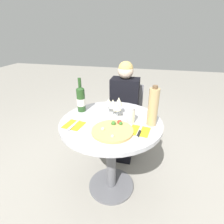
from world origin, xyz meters
TOP-DOWN VIEW (x-y plane):
  - ground_plane at (0.00, 0.00)m, footprint 12.00×12.00m
  - dining_table at (0.00, 0.00)m, footprint 0.88×0.88m
  - chair_behind_diner at (0.01, 0.76)m, footprint 0.42×0.42m
  - seated_diner at (0.01, 0.61)m, footprint 0.33×0.44m
  - pizza_large at (0.05, -0.17)m, footprint 0.32×0.32m
  - wine_bottle at (-0.32, 0.14)m, footprint 0.08×0.08m
  - tall_carafe at (0.34, 0.02)m, footprint 0.08×0.08m
  - sugar_shaker at (0.16, 0.01)m, footprint 0.07×0.07m
  - wine_glass_back_right at (0.04, 0.14)m, footprint 0.07×0.07m
  - wine_glass_back_left at (-0.06, 0.14)m, footprint 0.08×0.08m
  - wine_glass_center at (-0.01, 0.11)m, footprint 0.07×0.07m
  - wine_glass_front_right at (0.04, 0.08)m, footprint 0.07×0.07m
  - place_setting_left at (-0.28, -0.15)m, footprint 0.17×0.19m
  - place_setting_right at (0.25, -0.12)m, footprint 0.17×0.19m

SIDE VIEW (x-z plane):
  - ground_plane at x=0.00m, z-range 0.00..0.00m
  - chair_behind_diner at x=0.01m, z-range -0.01..0.84m
  - seated_diner at x=0.01m, z-range -0.06..1.11m
  - dining_table at x=0.00m, z-range 0.21..0.99m
  - place_setting_left at x=-0.28m, z-range 0.78..0.79m
  - place_setting_right at x=0.25m, z-range 0.78..0.79m
  - pizza_large at x=0.05m, z-range 0.77..0.81m
  - sugar_shaker at x=0.16m, z-range 0.78..0.92m
  - wine_glass_front_right at x=0.04m, z-range 0.81..0.95m
  - wine_glass_back_left at x=-0.06m, z-range 0.82..0.96m
  - wine_glass_center at x=-0.01m, z-range 0.81..0.97m
  - wine_bottle at x=-0.32m, z-range 0.74..1.06m
  - wine_glass_back_right at x=0.04m, z-range 0.82..0.99m
  - tall_carafe at x=0.34m, z-range 0.77..1.10m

